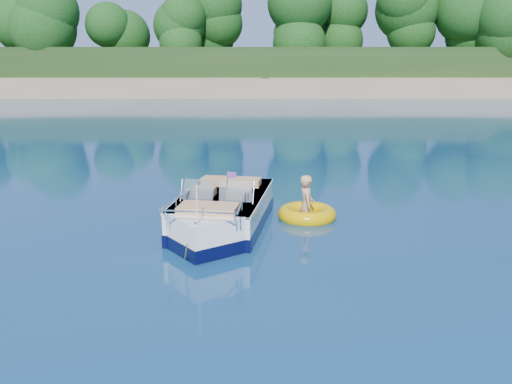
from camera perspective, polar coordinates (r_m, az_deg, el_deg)
ground at (r=12.29m, az=1.70°, el=-4.35°), size 160.00×160.00×0.00m
shoreline at (r=75.47m, az=0.15°, el=11.98°), size 170.00×59.00×6.00m
treeline at (r=52.69m, az=0.33°, el=15.99°), size 150.00×7.12×8.19m
motorboat at (r=12.54m, az=-3.58°, el=-2.41°), size 2.33×5.05×1.69m
tow_tube at (r=13.54m, az=5.12°, el=-2.21°), size 1.55×1.55×0.37m
boy at (r=13.57m, az=5.01°, el=-2.60°), size 0.43×0.84×1.60m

